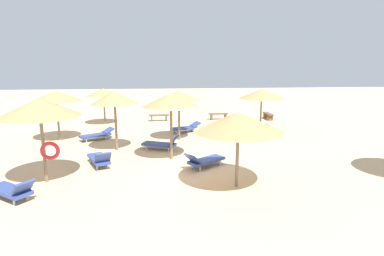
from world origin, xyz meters
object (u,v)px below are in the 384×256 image
Objects in this scene: parasol_3 at (114,97)px; lounger_6 at (186,128)px; parasol_1 at (262,94)px; parasol_4 at (171,100)px; lounger_1 at (236,122)px; bench_1 at (268,115)px; parasol_5 at (40,108)px; parasol_0 at (238,122)px; bench_2 at (159,117)px; lounger_4 at (162,144)px; parasol_2 at (56,96)px; lounger_3 at (99,159)px; lounger_0 at (204,160)px; parasol_8 at (103,92)px; lounger_5 at (12,190)px; bench_0 at (218,115)px; parasol_6 at (179,96)px; lounger_2 at (98,135)px.

parasol_3 reaches higher than lounger_6.
parasol_1 is 8.80m from parasol_4.
lounger_1 is 3.83m from bench_1.
parasol_3 is at bearing 64.07° from parasol_5.
lounger_6 is at bearing 97.28° from parasol_0.
parasol_1 is at bearing 27.12° from parasol_3.
parasol_4 is 9.85m from bench_2.
parasol_1 is 8.35m from lounger_4.
parasol_2 is 1.41× the size of lounger_6.
parasol_4 reaches higher than lounger_3.
lounger_0 is at bearing 10.29° from parasol_5.
parasol_2 is 4.87m from parasol_8.
parasol_1 is 4.07m from bench_1.
parasol_4 is at bearing 122.71° from parasol_0.
lounger_5 is 1.23× the size of bench_0.
parasol_3 is 1.99× the size of bench_2.
parasol_6 is 6.08m from lounger_3.
parasol_0 reaches higher than bench_1.
parasol_6 is at bearing -140.86° from bench_1.
parasol_1 is at bearing 25.61° from parasol_6.
parasol_6 reaches higher than bench_0.
parasol_0 is at bearing -113.10° from bench_1.
parasol_2 reaches higher than bench_2.
parasol_8 is at bearing 86.22° from lounger_5.
lounger_3 is (3.15, -4.85, -2.21)m from parasol_2.
lounger_3 is (-4.47, 0.60, 0.01)m from lounger_0.
lounger_4 reaches higher than bench_0.
parasol_8 is 1.68× the size of bench_0.
parasol_0 is 2.09× the size of bench_1.
parasol_6 is (-1.69, 7.08, 0.18)m from parasol_0.
lounger_0 reaches higher than bench_1.
parasol_4 is at bearing -73.70° from lounger_4.
parasol_8 is 9.54m from lounger_1.
parasol_2 is 1.01× the size of parasol_6.
parasol_2 is 1.87× the size of bench_0.
lounger_6 is at bearing -149.38° from bench_1.
parasol_4 is 5.32m from parasol_5.
bench_1 is at bearing 50.67° from parasol_4.
parasol_3 is 3.27m from lounger_4.
lounger_2 is at bearing 81.38° from lounger_5.
parasol_5 reaches higher than parasol_4.
parasol_5 is (-6.97, 1.06, 0.42)m from parasol_0.
lounger_0 reaches higher than lounger_1.
parasol_8 is 1.69× the size of bench_2.
lounger_3 is at bearing -57.01° from parasol_2.
bench_2 is (-0.66, 9.54, -2.39)m from parasol_4.
lounger_6 is at bearing 15.79° from lounger_2.
lounger_4 is 0.97× the size of lounger_6.
parasol_5 is at bearing -134.68° from lounger_1.
parasol_8 is 6.70m from lounger_6.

